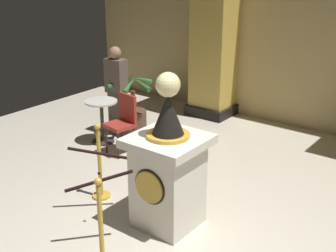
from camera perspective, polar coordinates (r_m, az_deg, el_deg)
name	(u,v)px	position (r m, az deg, el deg)	size (l,w,h in m)	color
ground_plane	(170,244)	(5.10, 0.20, -14.90)	(10.46, 10.46, 0.00)	beige
back_wall	(327,30)	(8.22, 19.70, 11.46)	(10.46, 0.16, 3.62)	tan
pedestal_clock	(168,170)	(5.10, -0.02, -5.62)	(0.82, 0.82, 1.85)	silver
stanchion_near	(100,172)	(5.87, -8.68, -5.88)	(0.24, 0.24, 1.03)	gold
stanchion_far	(101,237)	(4.65, -8.52, -13.82)	(0.24, 0.24, 1.01)	gold
velvet_rope	(99,166)	(5.05, -8.87, -5.14)	(1.04, 1.04, 0.22)	black
column_left	(216,28)	(8.71, 6.13, 12.41)	(0.88, 0.88, 3.47)	black
potted_palm_left	(133,115)	(7.85, -4.46, 1.35)	(0.82, 0.82, 1.15)	#4C3828
bystander_guest	(117,89)	(7.79, -6.60, 4.67)	(0.37, 0.23, 1.58)	brown
cafe_table	(102,116)	(7.57, -8.47, 1.26)	(0.54, 0.54, 0.75)	#332D28
cafe_chair_red	(123,119)	(7.11, -5.75, 0.94)	(0.46, 0.46, 0.96)	black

